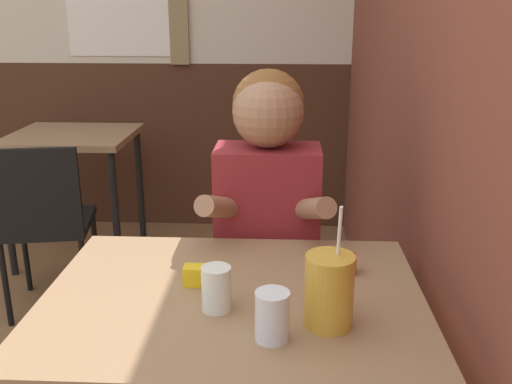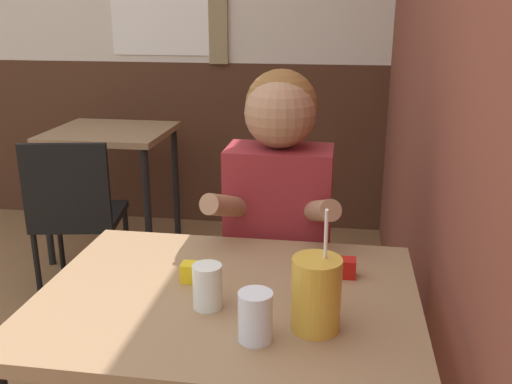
{
  "view_description": "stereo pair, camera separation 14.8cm",
  "coord_description": "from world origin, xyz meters",
  "px_view_note": "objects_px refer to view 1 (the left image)",
  "views": [
    {
      "loc": [
        0.83,
        -0.92,
        1.44
      ],
      "look_at": [
        0.76,
        0.49,
        0.98
      ],
      "focal_mm": 40.0,
      "sensor_mm": 36.0,
      "label": 1
    },
    {
      "loc": [
        0.98,
        -0.91,
        1.44
      ],
      "look_at": [
        0.76,
        0.49,
        0.98
      ],
      "focal_mm": 40.0,
      "sensor_mm": 36.0,
      "label": 2
    }
  ],
  "objects_px": {
    "main_table": "(233,322)",
    "chair_near_window": "(44,217)",
    "person_seated": "(267,242)",
    "cocktail_pitcher": "(329,291)",
    "background_table": "(74,151)"
  },
  "relations": [
    {
      "from": "person_seated",
      "to": "chair_near_window",
      "type": "bearing_deg",
      "value": 147.23
    },
    {
      "from": "chair_near_window",
      "to": "cocktail_pitcher",
      "type": "distance_m",
      "value": 1.84
    },
    {
      "from": "background_table",
      "to": "main_table",
      "type": "bearing_deg",
      "value": -59.84
    },
    {
      "from": "chair_near_window",
      "to": "cocktail_pitcher",
      "type": "bearing_deg",
      "value": -57.14
    },
    {
      "from": "main_table",
      "to": "cocktail_pitcher",
      "type": "xyz_separation_m",
      "value": [
        0.23,
        -0.13,
        0.16
      ]
    },
    {
      "from": "main_table",
      "to": "chair_near_window",
      "type": "distance_m",
      "value": 1.57
    },
    {
      "from": "chair_near_window",
      "to": "cocktail_pitcher",
      "type": "relative_size",
      "value": 2.99
    },
    {
      "from": "chair_near_window",
      "to": "person_seated",
      "type": "height_order",
      "value": "person_seated"
    },
    {
      "from": "background_table",
      "to": "person_seated",
      "type": "bearing_deg",
      "value": -49.69
    },
    {
      "from": "main_table",
      "to": "chair_near_window",
      "type": "bearing_deg",
      "value": 129.95
    },
    {
      "from": "main_table",
      "to": "person_seated",
      "type": "height_order",
      "value": "person_seated"
    },
    {
      "from": "main_table",
      "to": "cocktail_pitcher",
      "type": "distance_m",
      "value": 0.31
    },
    {
      "from": "person_seated",
      "to": "cocktail_pitcher",
      "type": "xyz_separation_m",
      "value": [
        0.16,
        -0.64,
        0.16
      ]
    },
    {
      "from": "cocktail_pitcher",
      "to": "main_table",
      "type": "bearing_deg",
      "value": 150.23
    },
    {
      "from": "chair_near_window",
      "to": "cocktail_pitcher",
      "type": "height_order",
      "value": "cocktail_pitcher"
    }
  ]
}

